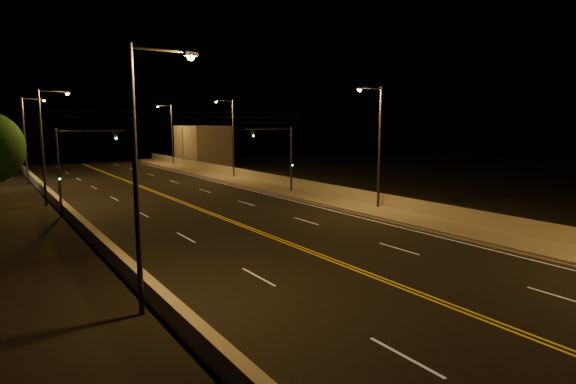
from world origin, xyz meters
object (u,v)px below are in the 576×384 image
streetlight_1 (377,141)px  traffic_signal_left (72,161)px  streetlight_3 (170,131)px  traffic_signal_right (283,152)px  streetlight_6 (27,135)px  streetlight_4 (142,163)px  streetlight_2 (231,134)px  streetlight_5 (45,139)px

streetlight_1 → traffic_signal_left: streetlight_1 is taller
streetlight_3 → traffic_signal_right: bearing=-92.4°
streetlight_1 → streetlight_6: size_ratio=1.00×
streetlight_6 → traffic_signal_right: bearing=-47.4°
streetlight_4 → streetlight_3: bearing=69.7°
streetlight_2 → streetlight_5: bearing=-158.3°
streetlight_3 → traffic_signal_left: bearing=-119.5°
traffic_signal_left → streetlight_6: bearing=92.9°
streetlight_5 → traffic_signal_right: 20.81m
traffic_signal_left → streetlight_3: bearing=60.5°
streetlight_3 → streetlight_6: same height
streetlight_1 → streetlight_3: bearing=90.0°
streetlight_2 → streetlight_5: size_ratio=1.00×
streetlight_1 → streetlight_2: (0.00, 25.58, 0.00)m
streetlight_5 → streetlight_6: 16.11m
streetlight_1 → streetlight_6: 39.49m
streetlight_2 → streetlight_6: 22.76m
streetlight_2 → traffic_signal_left: (-20.38, -14.17, -1.47)m
streetlight_1 → traffic_signal_left: 23.40m
streetlight_1 → streetlight_3: (0.00, 47.41, 0.00)m
streetlight_1 → streetlight_5: 27.41m
streetlight_1 → traffic_signal_right: streetlight_1 is taller
streetlight_3 → streetlight_4: same height
streetlight_2 → traffic_signal_right: size_ratio=1.48×
streetlight_2 → streetlight_3: (0.00, 21.83, 0.00)m
streetlight_3 → traffic_signal_left: size_ratio=1.48×
streetlight_1 → traffic_signal_right: (-1.49, 11.41, -1.47)m
streetlight_3 → traffic_signal_left: streetlight_3 is taller
traffic_signal_right → streetlight_3: bearing=87.6°
streetlight_1 → streetlight_4: bearing=-153.5°
streetlight_3 → streetlight_5: size_ratio=1.00×
streetlight_5 → streetlight_6: same height
streetlight_6 → streetlight_4: bearing=-90.0°
streetlight_5 → traffic_signal_left: 5.92m
streetlight_2 → streetlight_6: same height
traffic_signal_left → streetlight_5: bearing=101.0°
streetlight_5 → streetlight_3: bearing=54.7°
streetlight_1 → traffic_signal_right: bearing=97.4°
streetlight_5 → traffic_signal_left: size_ratio=1.48×
streetlight_2 → streetlight_6: size_ratio=1.00×
streetlight_6 → traffic_signal_left: 21.81m
streetlight_4 → traffic_signal_right: 29.85m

